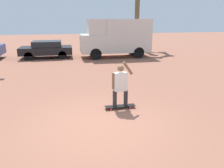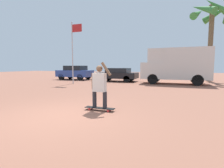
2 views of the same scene
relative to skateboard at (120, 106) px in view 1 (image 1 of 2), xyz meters
name	(u,v)px [view 1 (image 1 of 2)]	position (x,y,z in m)	size (l,w,h in m)	color
ground_plane	(99,125)	(-0.90, -1.06, -0.08)	(80.00, 80.00, 0.00)	#935B47
skateboard	(120,106)	(0.00, 0.00, 0.00)	(1.05, 0.24, 0.10)	black
person_skateboarder	(120,83)	(0.00, 0.00, 0.82)	(0.71, 0.22, 1.54)	#28282D
camper_van	(117,37)	(2.29, 10.37, 1.53)	(5.44, 2.06, 2.96)	black
parked_car_black	(47,49)	(-3.19, 11.09, 0.63)	(3.94, 1.95, 1.31)	black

